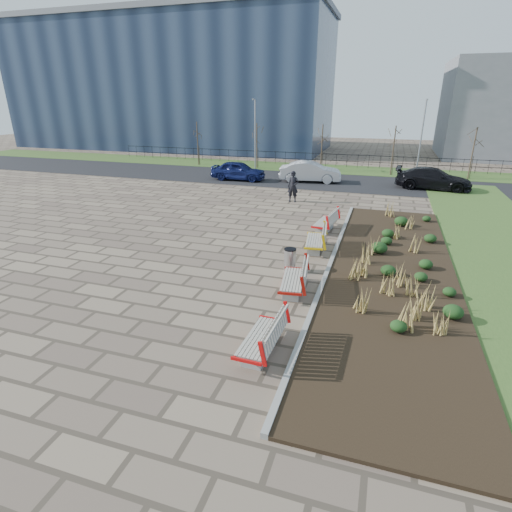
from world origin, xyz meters
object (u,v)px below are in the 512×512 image
(bench_b, at_px, (293,278))
(pedestrian, at_px, (293,187))
(bench_c, at_px, (315,239))
(car_silver, at_px, (310,172))
(lamp_east, at_px, (421,140))
(car_blue, at_px, (238,171))
(bench_a, at_px, (261,336))
(lamp_west, at_px, (255,135))
(bench_d, at_px, (325,221))
(litter_bin, at_px, (290,260))
(car_black, at_px, (433,179))

(bench_b, height_order, pedestrian, pedestrian)
(bench_c, distance_m, car_silver, 15.14)
(car_silver, xyz_separation_m, lamp_east, (8.00, 4.52, 2.24))
(car_blue, distance_m, car_silver, 5.71)
(pedestrian, distance_m, car_blue, 8.06)
(car_silver, bearing_deg, bench_b, -178.55)
(bench_c, bearing_deg, bench_a, -97.05)
(bench_b, height_order, lamp_west, lamp_west)
(bench_a, height_order, pedestrian, pedestrian)
(lamp_west, distance_m, lamp_east, 14.00)
(bench_c, relative_size, bench_d, 1.00)
(bench_c, bearing_deg, pedestrian, 102.22)
(litter_bin, xyz_separation_m, pedestrian, (-2.37, 10.75, 0.52))
(car_black, xyz_separation_m, lamp_east, (-0.90, 4.47, 2.27))
(car_black, bearing_deg, car_silver, 95.47)
(bench_a, xyz_separation_m, lamp_east, (5.00, 27.27, 2.54))
(bench_a, height_order, bench_c, same)
(bench_a, xyz_separation_m, car_silver, (-3.00, 22.75, 0.30))
(bench_a, relative_size, bench_b, 1.00)
(lamp_east, bearing_deg, bench_c, -104.48)
(bench_a, height_order, litter_bin, bench_a)
(bench_a, distance_m, car_black, 23.55)
(car_black, bearing_deg, car_blue, 99.33)
(bench_c, bearing_deg, car_silver, 94.40)
(bench_c, relative_size, pedestrian, 1.09)
(bench_d, xyz_separation_m, litter_bin, (-0.50, -5.44, -0.06))
(bench_d, bearing_deg, car_blue, 135.57)
(car_blue, xyz_separation_m, lamp_east, (13.62, 5.54, 2.28))
(bench_d, height_order, pedestrian, pedestrian)
(car_black, bearing_deg, bench_b, 167.99)
(car_silver, bearing_deg, pedestrian, 173.73)
(car_blue, height_order, lamp_east, lamp_east)
(car_black, bearing_deg, litter_bin, 165.02)
(bench_c, height_order, bench_d, same)
(lamp_east, bearing_deg, car_blue, -157.88)
(bench_b, relative_size, bench_d, 1.00)
(bench_a, xyz_separation_m, car_blue, (-8.62, 21.74, 0.26))
(bench_d, bearing_deg, car_silver, 111.45)
(pedestrian, relative_size, car_silver, 0.41)
(bench_d, bearing_deg, bench_b, -82.65)
(bench_c, height_order, litter_bin, bench_c)
(bench_b, bearing_deg, lamp_west, 103.19)
(bench_a, relative_size, car_black, 0.41)
(pedestrian, bearing_deg, car_blue, 134.49)
(bench_c, distance_m, car_blue, 16.29)
(bench_a, distance_m, car_silver, 22.95)
(pedestrian, bearing_deg, bench_b, -78.15)
(bench_d, bearing_deg, bench_c, -82.65)
(car_black, bearing_deg, lamp_east, 16.49)
(pedestrian, xyz_separation_m, lamp_west, (-6.14, 11.17, 2.08))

